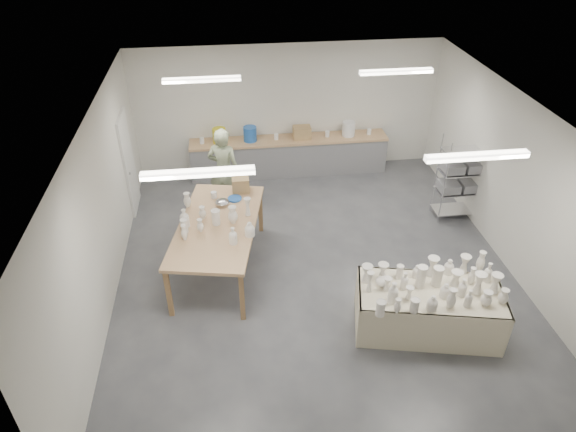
{
  "coord_description": "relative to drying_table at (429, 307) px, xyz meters",
  "views": [
    {
      "loc": [
        -1.4,
        -7.14,
        5.98
      ],
      "look_at": [
        -0.46,
        0.24,
        1.05
      ],
      "focal_mm": 32.0,
      "sensor_mm": 36.0,
      "label": 1
    }
  ],
  "objects": [
    {
      "name": "wire_shelf",
      "position": [
        1.71,
        3.05,
        0.48
      ],
      "size": [
        0.88,
        0.48,
        1.8
      ],
      "color": "silver",
      "rests_on": "ground"
    },
    {
      "name": "potter",
      "position": [
        -3.02,
        3.94,
        0.49
      ],
      "size": [
        0.78,
        0.64,
        1.85
      ],
      "primitive_type": "imported",
      "rotation": [
        0.0,
        0.0,
        2.8
      ],
      "color": "#98A781",
      "rests_on": "ground"
    },
    {
      "name": "work_table",
      "position": [
        -3.15,
        1.99,
        0.54
      ],
      "size": [
        1.81,
        2.83,
        1.33
      ],
      "rotation": [
        0.0,
        0.0,
        -0.2
      ],
      "color": "#AB8153",
      "rests_on": "ground"
    },
    {
      "name": "room",
      "position": [
        -1.59,
        1.73,
        1.62
      ],
      "size": [
        8.0,
        8.02,
        3.0
      ],
      "color": "#424449",
      "rests_on": "ground"
    },
    {
      "name": "back_counter",
      "position": [
        -1.5,
        5.33,
        0.05
      ],
      "size": [
        4.6,
        0.6,
        1.24
      ],
      "color": "#AB8153",
      "rests_on": "ground"
    },
    {
      "name": "drying_table",
      "position": [
        0.0,
        0.0,
        0.0
      ],
      "size": [
        2.36,
        1.49,
        1.14
      ],
      "rotation": [
        0.0,
        0.0,
        -0.22
      ],
      "color": "olive",
      "rests_on": "ground"
    },
    {
      "name": "rug",
      "position": [
        -3.61,
        2.4,
        -0.42
      ],
      "size": [
        1.0,
        0.7,
        0.02
      ],
      "primitive_type": "cube",
      "color": "black",
      "rests_on": "ground"
    },
    {
      "name": "red_stool",
      "position": [
        -3.02,
        4.21,
        -0.11
      ],
      "size": [
        0.4,
        0.4,
        0.36
      ],
      "rotation": [
        0.0,
        0.0,
        0.07
      ],
      "color": "#A91B18",
      "rests_on": "ground"
    },
    {
      "name": "cat",
      "position": [
        -3.59,
        2.39,
        -0.33
      ],
      "size": [
        0.43,
        0.32,
        0.17
      ],
      "rotation": [
        0.0,
        0.0,
        0.09
      ],
      "color": "white",
      "rests_on": "rug"
    }
  ]
}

